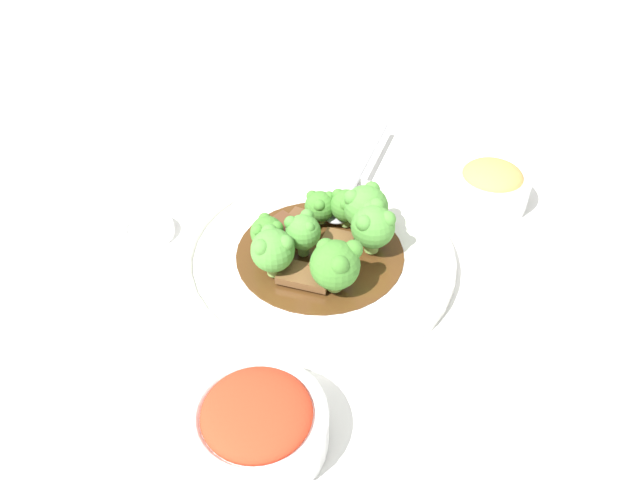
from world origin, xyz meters
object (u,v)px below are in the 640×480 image
at_px(beef_strip_0, 333,252).
at_px(beef_strip_1, 280,232).
at_px(broccoli_floret_5, 366,207).
at_px(broccoli_floret_6, 373,226).
at_px(serving_spoon, 346,198).
at_px(side_bowl_kimchi, 258,422).
at_px(side_bowl_appetizer, 491,185).
at_px(beef_strip_2, 300,225).
at_px(beef_strip_3, 305,276).
at_px(broccoli_floret_1, 339,263).
at_px(main_plate, 320,256).
at_px(broccoli_floret_3, 273,249).
at_px(broccoli_floret_7, 320,206).
at_px(sauce_dish, 149,230).
at_px(broccoli_floret_2, 302,229).
at_px(broccoli_floret_0, 267,232).
at_px(broccoli_floret_4, 346,205).

height_order(beef_strip_0, beef_strip_1, beef_strip_1).
bearing_deg(broccoli_floret_5, broccoli_floret_6, 176.02).
bearing_deg(serving_spoon, side_bowl_kimchi, 150.57).
bearing_deg(side_bowl_appetizer, broccoli_floret_6, 111.05).
relative_size(beef_strip_2, beef_strip_3, 0.94).
xyz_separation_m(broccoli_floret_1, serving_spoon, (0.14, -0.05, -0.03)).
xyz_separation_m(main_plate, broccoli_floret_3, (-0.02, 0.06, 0.04)).
distance_m(main_plate, broccoli_floret_7, 0.06).
xyz_separation_m(beef_strip_1, beef_strip_3, (-0.07, -0.01, -0.00)).
bearing_deg(beef_strip_0, beef_strip_3, 126.18).
xyz_separation_m(beef_strip_2, side_bowl_kimchi, (-0.25, 0.09, 0.00)).
relative_size(beef_strip_1, broccoli_floret_1, 1.06).
bearing_deg(broccoli_floret_7, broccoli_floret_5, -124.30).
relative_size(beef_strip_2, side_bowl_appetizer, 0.64).
height_order(side_bowl_kimchi, side_bowl_appetizer, same).
height_order(beef_strip_3, sauce_dish, beef_strip_3).
height_order(broccoli_floret_1, sauce_dish, broccoli_floret_1).
xyz_separation_m(broccoli_floret_6, sauce_dish, (0.11, 0.24, -0.05)).
bearing_deg(broccoli_floret_2, beef_strip_2, -8.31).
xyz_separation_m(broccoli_floret_0, broccoli_floret_4, (0.03, -0.10, -0.00)).
distance_m(beef_strip_0, broccoli_floret_1, 0.06).
distance_m(broccoli_floret_2, side_bowl_kimchi, 0.23).
bearing_deg(beef_strip_0, broccoli_floret_5, -56.69).
bearing_deg(broccoli_floret_1, main_plate, 3.83).
relative_size(broccoli_floret_0, broccoli_floret_2, 0.93).
bearing_deg(broccoli_floret_6, beef_strip_2, 49.95).
bearing_deg(broccoli_floret_4, beef_strip_1, 91.66).
bearing_deg(serving_spoon, broccoli_floret_4, 163.82).
relative_size(broccoli_floret_4, side_bowl_kimchi, 0.39).
distance_m(beef_strip_0, broccoli_floret_5, 0.06).
distance_m(broccoli_floret_4, side_bowl_kimchi, 0.28).
relative_size(beef_strip_1, beef_strip_2, 1.01).
bearing_deg(broccoli_floret_3, side_bowl_kimchi, 164.58).
height_order(beef_strip_2, broccoli_floret_7, broccoli_floret_7).
bearing_deg(sauce_dish, serving_spoon, -95.32).
xyz_separation_m(main_plate, serving_spoon, (0.08, -0.05, 0.02)).
bearing_deg(beef_strip_0, broccoli_floret_6, -92.06).
height_order(beef_strip_1, broccoli_floret_7, broccoli_floret_7).
bearing_deg(beef_strip_2, beef_strip_1, 111.44).
relative_size(beef_strip_1, broccoli_floret_0, 1.32).
height_order(broccoli_floret_4, broccoli_floret_7, broccoli_floret_4).
height_order(main_plate, broccoli_floret_5, broccoli_floret_5).
bearing_deg(serving_spoon, sauce_dish, 84.68).
bearing_deg(broccoli_floret_6, beef_strip_0, 87.94).
distance_m(beef_strip_1, broccoli_floret_0, 0.04).
bearing_deg(beef_strip_0, beef_strip_2, 23.44).
bearing_deg(beef_strip_3, serving_spoon, -34.07).
height_order(broccoli_floret_7, side_bowl_kimchi, broccoli_floret_7).
xyz_separation_m(beef_strip_0, sauce_dish, (0.11, 0.20, -0.02)).
xyz_separation_m(beef_strip_2, broccoli_floret_2, (-0.04, 0.01, 0.03)).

